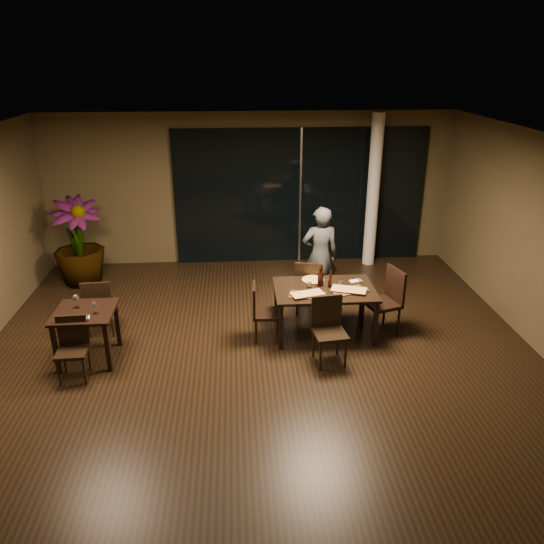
{
  "coord_description": "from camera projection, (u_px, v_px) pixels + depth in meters",
  "views": [
    {
      "loc": [
        -0.3,
        -6.35,
        4.01
      ],
      "look_at": [
        0.21,
        0.78,
        1.05
      ],
      "focal_mm": 35.0,
      "sensor_mm": 36.0,
      "label": 1
    }
  ],
  "objects": [
    {
      "name": "wine_glass_a",
      "position": [
        76.0,
        302.0,
        7.28
      ],
      "size": [
        0.08,
        0.08,
        0.19
      ],
      "primitive_type": null,
      "color": "white",
      "rests_on": "side_table"
    },
    {
      "name": "wall_back",
      "position": [
        250.0,
        189.0,
        10.56
      ],
      "size": [
        8.0,
        0.1,
        3.0
      ],
      "primitive_type": "cube",
      "color": "#443B24",
      "rests_on": "ground"
    },
    {
      "name": "chair_main_far",
      "position": [
        309.0,
        285.0,
        8.59
      ],
      "size": [
        0.53,
        0.53,
        0.95
      ],
      "rotation": [
        0.0,
        0.0,
        2.92
      ],
      "color": "black",
      "rests_on": "ground"
    },
    {
      "name": "potted_plant",
      "position": [
        78.0,
        242.0,
        9.69
      ],
      "size": [
        1.19,
        1.19,
        1.62
      ],
      "primitive_type": "imported",
      "rotation": [
        0.0,
        0.0,
        0.48
      ],
      "color": "#1E511B",
      "rests_on": "ground"
    },
    {
      "name": "ground",
      "position": [
        261.0,
        363.0,
        7.4
      ],
      "size": [
        8.0,
        8.0,
        0.0
      ],
      "primitive_type": "plane",
      "color": "black",
      "rests_on": "ground"
    },
    {
      "name": "tumbler_right",
      "position": [
        340.0,
        283.0,
        8.0
      ],
      "size": [
        0.08,
        0.08,
        0.1
      ],
      "primitive_type": "cylinder",
      "color": "white",
      "rests_on": "main_table"
    },
    {
      "name": "side_table",
      "position": [
        85.0,
        319.0,
        7.28
      ],
      "size": [
        0.8,
        0.8,
        0.75
      ],
      "color": "black",
      "rests_on": "ground"
    },
    {
      "name": "oblong_pizza_right",
      "position": [
        349.0,
        290.0,
        7.81
      ],
      "size": [
        0.54,
        0.38,
        0.02
      ],
      "primitive_type": null,
      "rotation": [
        0.0,
        0.0,
        -0.33
      ],
      "color": "maroon",
      "rests_on": "pizza_board_right"
    },
    {
      "name": "chair_side_near",
      "position": [
        73.0,
        344.0,
        6.95
      ],
      "size": [
        0.41,
        0.41,
        0.84
      ],
      "rotation": [
        0.0,
        0.0,
        0.06
      ],
      "color": "black",
      "rests_on": "ground"
    },
    {
      "name": "wine_glass_b",
      "position": [
        94.0,
        308.0,
        7.13
      ],
      "size": [
        0.07,
        0.07,
        0.17
      ],
      "primitive_type": null,
      "color": "white",
      "rests_on": "side_table"
    },
    {
      "name": "window_panel",
      "position": [
        300.0,
        196.0,
        10.6
      ],
      "size": [
        5.0,
        0.06,
        2.7
      ],
      "primitive_type": "cube",
      "color": "black",
      "rests_on": "ground"
    },
    {
      "name": "diner",
      "position": [
        320.0,
        255.0,
        8.95
      ],
      "size": [
        0.59,
        0.41,
        1.69
      ],
      "primitive_type": "imported",
      "rotation": [
        0.0,
        0.0,
        3.2
      ],
      "color": "#2F3234",
      "rests_on": "ground"
    },
    {
      "name": "column",
      "position": [
        373.0,
        192.0,
        10.35
      ],
      "size": [
        0.24,
        0.24,
        3.0
      ],
      "primitive_type": "cylinder",
      "color": "silver",
      "rests_on": "ground"
    },
    {
      "name": "chair_main_right",
      "position": [
        387.0,
        298.0,
        8.04
      ],
      "size": [
        0.6,
        0.6,
        1.03
      ],
      "rotation": [
        0.0,
        0.0,
        -1.26
      ],
      "color": "black",
      "rests_on": "ground"
    },
    {
      "name": "pizza_board_left",
      "position": [
        307.0,
        295.0,
        7.68
      ],
      "size": [
        0.56,
        0.36,
        0.01
      ],
      "primitive_type": "cube",
      "rotation": [
        0.0,
        0.0,
        -0.2
      ],
      "color": "#442415",
      "rests_on": "main_table"
    },
    {
      "name": "wall_front",
      "position": [
        296.0,
        517.0,
        3.1
      ],
      "size": [
        8.0,
        0.1,
        3.0
      ],
      "primitive_type": "cube",
      "color": "#443B24",
      "rests_on": "ground"
    },
    {
      "name": "main_table",
      "position": [
        324.0,
        293.0,
        7.95
      ],
      "size": [
        1.5,
        1.0,
        0.75
      ],
      "color": "black",
      "rests_on": "ground"
    },
    {
      "name": "napkin_near",
      "position": [
        362.0,
        290.0,
        7.86
      ],
      "size": [
        0.2,
        0.15,
        0.01
      ],
      "primitive_type": "cube",
      "rotation": [
        0.0,
        0.0,
        0.34
      ],
      "color": "white",
      "rests_on": "main_table"
    },
    {
      "name": "pizza_board_right",
      "position": [
        349.0,
        291.0,
        7.82
      ],
      "size": [
        0.57,
        0.42,
        0.01
      ],
      "primitive_type": "cube",
      "rotation": [
        0.0,
        0.0,
        0.36
      ],
      "color": "#4D3119",
      "rests_on": "main_table"
    },
    {
      "name": "ceiling",
      "position": [
        259.0,
        143.0,
        6.25
      ],
      "size": [
        8.0,
        8.0,
        0.04
      ],
      "primitive_type": "cube",
      "color": "silver",
      "rests_on": "wall_back"
    },
    {
      "name": "round_pizza",
      "position": [
        313.0,
        280.0,
        8.19
      ],
      "size": [
        0.33,
        0.33,
        0.01
      ],
      "primitive_type": "cylinder",
      "color": "red",
      "rests_on": "main_table"
    },
    {
      "name": "chair_side_far",
      "position": [
        99.0,
        304.0,
        7.95
      ],
      "size": [
        0.45,
        0.45,
        0.92
      ],
      "rotation": [
        0.0,
        0.0,
        3.2
      ],
      "color": "black",
      "rests_on": "ground"
    },
    {
      "name": "chair_main_near",
      "position": [
        328.0,
        326.0,
        7.3
      ],
      "size": [
        0.49,
        0.49,
        0.94
      ],
      "rotation": [
        0.0,
        0.0,
        0.13
      ],
      "color": "black",
      "rests_on": "ground"
    },
    {
      "name": "bottle_c",
      "position": [
        321.0,
        276.0,
        7.95
      ],
      "size": [
        0.07,
        0.07,
        0.32
      ],
      "primitive_type": null,
      "color": "black",
      "rests_on": "main_table"
    },
    {
      "name": "bottle_b",
      "position": [
        330.0,
        279.0,
        7.91
      ],
      "size": [
        0.06,
        0.06,
        0.28
      ],
      "primitive_type": null,
      "color": "black",
      "rests_on": "main_table"
    },
    {
      "name": "bottle_a",
      "position": [
        320.0,
        278.0,
        7.94
      ],
      "size": [
        0.06,
        0.06,
        0.28
      ],
      "primitive_type": null,
      "color": "black",
      "rests_on": "main_table"
    },
    {
      "name": "tumbler_left",
      "position": [
        309.0,
        285.0,
        7.93
      ],
      "size": [
        0.07,
        0.07,
        0.08
      ],
      "primitive_type": "cylinder",
      "color": "white",
      "rests_on": "main_table"
    },
    {
      "name": "napkin_far",
      "position": [
        356.0,
        281.0,
        8.16
      ],
      "size": [
        0.2,
        0.15,
        0.01
      ],
      "primitive_type": "cube",
      "rotation": [
        0.0,
        0.0,
        0.31
      ],
      "color": "white",
      "rests_on": "main_table"
    },
    {
      "name": "side_napkin",
      "position": [
        82.0,
        318.0,
        7.01
      ],
      "size": [
        0.2,
        0.15,
        0.01
      ],
      "primitive_type": "cube",
      "rotation": [
        0.0,
        0.0,
        0.24
      ],
      "color": "silver",
      "rests_on": "side_table"
    },
    {
      "name": "oblong_pizza_left",
      "position": [
        307.0,
        294.0,
        7.67
      ],
      "size": [
        0.49,
        0.32,
        0.02
      ],
      "primitive_type": null,
      "rotation": [
        0.0,
        0.0,
        0.27
      ],
      "color": "maroon",
      "rests_on": "pizza_board_left"
    },
    {
      "name": "chair_main_left",
      "position": [
        262.0,
        309.0,
        7.84
      ],
      "size": [
        0.43,
        0.43,
        0.88
      ],
      "rotation": [
        0.0,
        0.0,
        1.52
      ],
      "color": "black",
      "rests_on": "ground"
    }
  ]
}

